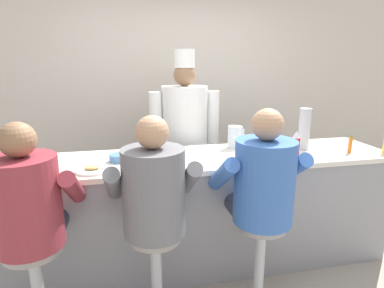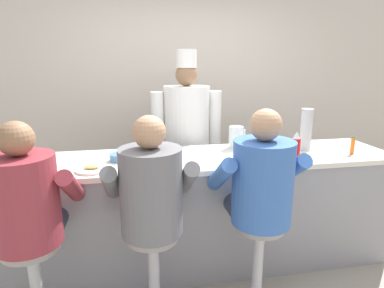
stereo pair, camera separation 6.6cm
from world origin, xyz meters
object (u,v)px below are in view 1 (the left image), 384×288
at_px(coffee_mug_white, 2,174).
at_px(diner_seated_grey, 154,197).
at_px(hot_sauce_bottle_orange, 350,145).
at_px(cup_stack_steel, 304,129).
at_px(diner_seated_blue, 262,187).
at_px(ketchup_bottle_red, 295,148).
at_px(cereal_bowl, 119,158).
at_px(breakfast_plate, 92,170).
at_px(water_pitcher_clear, 235,137).
at_px(cook_in_whites_near, 185,133).
at_px(diner_seated_maroon, 29,209).

height_order(coffee_mug_white, diner_seated_grey, diner_seated_grey).
xyz_separation_m(hot_sauce_bottle_orange, cup_stack_steel, (-0.33, 0.19, 0.11)).
bearing_deg(coffee_mug_white, diner_seated_blue, -12.03).
relative_size(ketchup_bottle_red, cereal_bowl, 1.60).
relative_size(breakfast_plate, cup_stack_steel, 0.64).
distance_m(hot_sauce_bottle_orange, coffee_mug_white, 2.71).
bearing_deg(breakfast_plate, water_pitcher_clear, 19.15).
distance_m(hot_sauce_bottle_orange, water_pitcher_clear, 0.99).
xyz_separation_m(ketchup_bottle_red, breakfast_plate, (-1.54, 0.09, -0.10)).
height_order(hot_sauce_bottle_orange, coffee_mug_white, hot_sauce_bottle_orange).
bearing_deg(diner_seated_blue, ketchup_bottle_red, 37.84).
bearing_deg(diner_seated_grey, ketchup_bottle_red, 15.80).
height_order(ketchup_bottle_red, cereal_bowl, ketchup_bottle_red).
relative_size(coffee_mug_white, cook_in_whites_near, 0.07).
height_order(water_pitcher_clear, breakfast_plate, water_pitcher_clear).
xyz_separation_m(cereal_bowl, cup_stack_steel, (1.61, 0.02, 0.16)).
relative_size(water_pitcher_clear, diner_seated_maroon, 0.14).
xyz_separation_m(ketchup_bottle_red, cereal_bowl, (-1.35, 0.30, -0.09)).
distance_m(water_pitcher_clear, cook_in_whites_near, 0.62).
distance_m(coffee_mug_white, cup_stack_steel, 2.40).
xyz_separation_m(coffee_mug_white, diner_seated_blue, (1.70, -0.36, -0.09)).
bearing_deg(water_pitcher_clear, hot_sauce_bottle_orange, -22.71).
relative_size(diner_seated_maroon, diner_seated_blue, 0.98).
xyz_separation_m(breakfast_plate, diner_seated_blue, (1.12, -0.41, -0.06)).
bearing_deg(cup_stack_steel, breakfast_plate, -172.57).
distance_m(breakfast_plate, diner_seated_grey, 0.58).
xyz_separation_m(water_pitcher_clear, cook_in_whites_near, (-0.37, 0.49, -0.05)).
xyz_separation_m(diner_seated_blue, cook_in_whites_near, (-0.27, 1.33, 0.10)).
bearing_deg(water_pitcher_clear, breakfast_plate, -160.85).
distance_m(water_pitcher_clear, diner_seated_grey, 1.19).
relative_size(ketchup_bottle_red, diner_seated_maroon, 0.17).
relative_size(water_pitcher_clear, cereal_bowl, 1.29).
bearing_deg(breakfast_plate, coffee_mug_white, -175.06).
relative_size(diner_seated_maroon, diner_seated_grey, 0.99).
bearing_deg(hot_sauce_bottle_orange, diner_seated_blue, -155.75).
height_order(coffee_mug_white, diner_seated_maroon, diner_seated_maroon).
height_order(breakfast_plate, diner_seated_maroon, diner_seated_maroon).
bearing_deg(ketchup_bottle_red, diner_seated_grey, -164.20).
bearing_deg(cup_stack_steel, cereal_bowl, -179.28).
bearing_deg(ketchup_bottle_red, cereal_bowl, 167.27).
relative_size(hot_sauce_bottle_orange, diner_seated_grey, 0.11).
relative_size(water_pitcher_clear, coffee_mug_white, 1.50).
bearing_deg(diner_seated_maroon, diner_seated_grey, 0.04).
bearing_deg(cereal_bowl, diner_seated_maroon, -129.35).
bearing_deg(cook_in_whites_near, diner_seated_blue, -78.45).
height_order(cup_stack_steel, diner_seated_maroon, diner_seated_maroon).
relative_size(diner_seated_grey, diner_seated_blue, 0.99).
xyz_separation_m(cup_stack_steel, diner_seated_maroon, (-2.13, -0.65, -0.25)).
distance_m(water_pitcher_clear, breakfast_plate, 1.30).
bearing_deg(ketchup_bottle_red, cup_stack_steel, 50.80).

